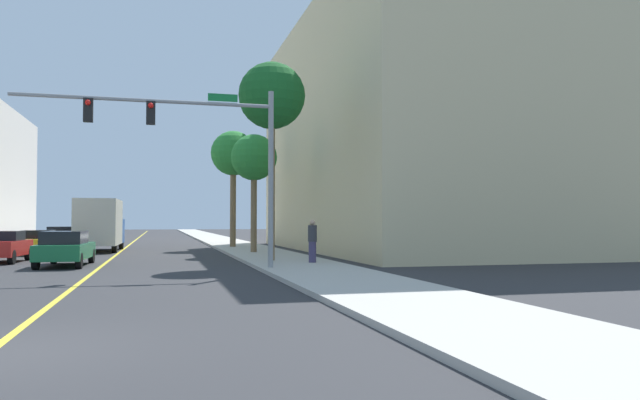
% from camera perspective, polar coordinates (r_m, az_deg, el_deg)
% --- Properties ---
extents(ground, '(192.00, 192.00, 0.00)m').
position_cam_1_polar(ground, '(51.65, -17.57, -4.04)').
color(ground, '#2D2D30').
extents(sidewalk_left, '(3.79, 168.00, 0.15)m').
position_cam_1_polar(sidewalk_left, '(52.61, -26.23, -3.81)').
color(sidewalk_left, beige).
rests_on(sidewalk_left, ground).
extents(sidewalk_right, '(3.79, 168.00, 0.15)m').
position_cam_1_polar(sidewalk_right, '(51.89, -8.78, -4.02)').
color(sidewalk_right, '#B2ADA3').
rests_on(sidewalk_right, ground).
extents(lane_marking_center, '(0.16, 144.00, 0.01)m').
position_cam_1_polar(lane_marking_center, '(51.65, -17.57, -4.04)').
color(lane_marking_center, yellow).
rests_on(lane_marking_center, ground).
extents(building_right_near, '(16.82, 27.95, 15.35)m').
position_cam_1_polar(building_right_near, '(41.43, 9.91, 6.02)').
color(building_right_near, beige).
rests_on(building_right_near, ground).
extents(traffic_signal_mast, '(9.24, 0.36, 6.70)m').
position_cam_1_polar(traffic_signal_mast, '(22.77, -11.42, 5.72)').
color(traffic_signal_mast, gray).
rests_on(traffic_signal_mast, sidewalk_right).
extents(palm_near, '(3.01, 3.01, 8.91)m').
position_cam_1_polar(palm_near, '(27.56, -4.58, 9.64)').
color(palm_near, brown).
rests_on(palm_near, sidewalk_right).
extents(palm_mid, '(2.64, 2.64, 6.72)m').
position_cam_1_polar(palm_mid, '(34.67, -6.27, 3.87)').
color(palm_mid, brown).
rests_on(palm_mid, sidewalk_right).
extents(palm_far, '(3.09, 3.09, 8.01)m').
position_cam_1_polar(palm_far, '(42.17, -8.22, 4.25)').
color(palm_far, brown).
rests_on(palm_far, sidewalk_right).
extents(car_black, '(2.01, 4.41, 1.53)m').
position_cam_1_polar(car_black, '(45.80, -23.23, -3.27)').
color(car_black, black).
rests_on(car_black, ground).
extents(car_red, '(1.97, 4.00, 1.45)m').
position_cam_1_polar(car_red, '(31.27, -27.94, -3.89)').
color(car_red, red).
rests_on(car_red, ground).
extents(car_green, '(1.93, 4.65, 1.48)m').
position_cam_1_polar(car_green, '(27.56, -22.97, -4.21)').
color(car_green, '#196638').
rests_on(car_green, ground).
extents(car_gray, '(1.79, 4.60, 1.52)m').
position_cam_1_polar(car_gray, '(56.97, -20.71, -3.03)').
color(car_gray, slate).
rests_on(car_gray, ground).
extents(car_yellow, '(1.97, 4.19, 1.39)m').
position_cam_1_polar(car_yellow, '(37.94, -25.13, -3.61)').
color(car_yellow, gold).
rests_on(car_yellow, ground).
extents(delivery_truck, '(2.52, 7.19, 3.24)m').
position_cam_1_polar(delivery_truck, '(40.24, -20.11, -2.17)').
color(delivery_truck, '#194799').
rests_on(delivery_truck, ground).
extents(pedestrian, '(0.38, 0.38, 1.82)m').
position_cam_1_polar(pedestrian, '(25.55, -0.73, -3.89)').
color(pedestrian, '#3F3859').
rests_on(pedestrian, sidewalk_right).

